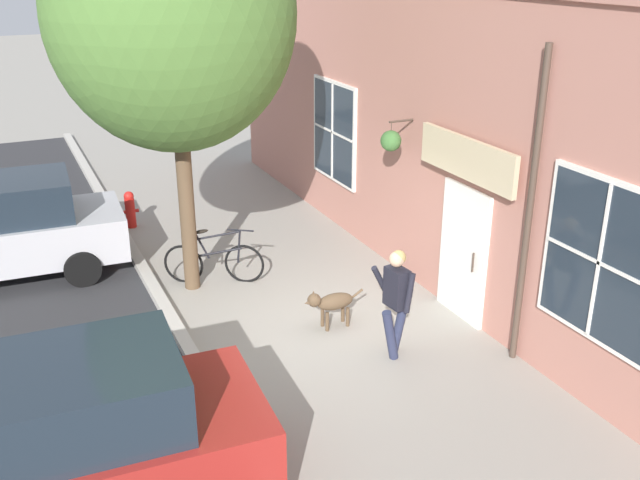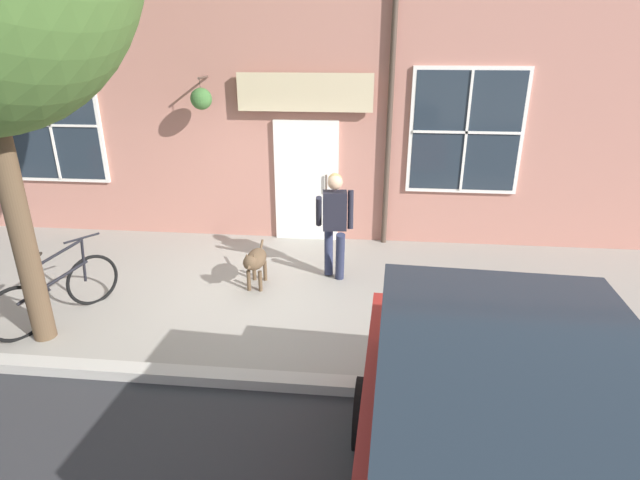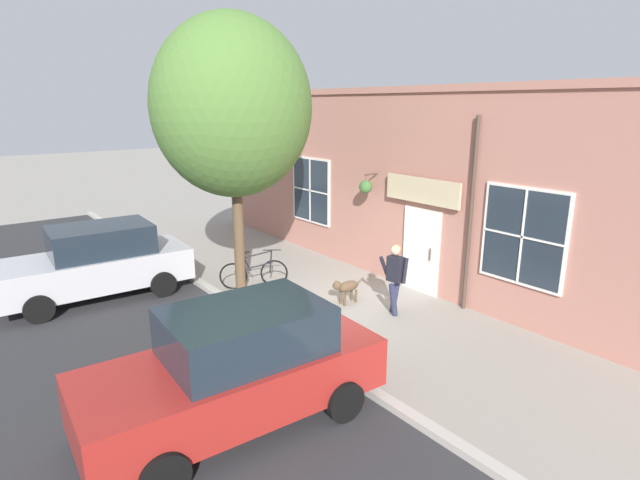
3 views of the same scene
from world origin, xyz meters
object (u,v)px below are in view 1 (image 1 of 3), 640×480
Objects in this scene: street_tree_by_curb at (176,20)px; parked_car_mid_block at (52,448)px; pedestrian_walking at (396,294)px; leaning_bicycle at (214,261)px; dog_on_leash at (331,302)px; fire_hydrant at (130,209)px.

street_tree_by_curb reaches higher than parked_car_mid_block.
pedestrian_walking is 0.25× the size of street_tree_by_curb.
street_tree_by_curb is 4.01m from leaning_bicycle.
pedestrian_walking is at bearing -163.99° from parked_car_mid_block.
parked_car_mid_block is at bearing 30.11° from dog_on_leash.
dog_on_leash is at bearing 123.68° from street_tree_by_curb.
parked_car_mid_block reaches higher than dog_on_leash.
leaning_bicycle is (1.58, -3.38, -0.57)m from pedestrian_walking.
leaning_bicycle is at bearing -65.00° from pedestrian_walking.
parked_car_mid_block is (4.63, 1.33, -0.07)m from pedestrian_walking.
leaning_bicycle is at bearing -171.11° from street_tree_by_curb.
pedestrian_walking is 1.30m from dog_on_leash.
fire_hydrant reaches higher than dog_on_leash.
street_tree_by_curb is at bearing 8.89° from leaning_bicycle.
parked_car_mid_block is (4.17, 2.42, 0.46)m from dog_on_leash.
leaning_bicycle is at bearing 103.47° from fire_hydrant.
dog_on_leash is 0.22× the size of parked_car_mid_block.
street_tree_by_curb is at bearing -119.95° from parked_car_mid_block.
fire_hydrant is at bearing -71.09° from dog_on_leash.
street_tree_by_curb is (1.49, -2.24, 3.95)m from dog_on_leash.
fire_hydrant is at bearing -76.53° from leaning_bicycle.
dog_on_leash is (0.46, -1.09, -0.53)m from pedestrian_walking.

